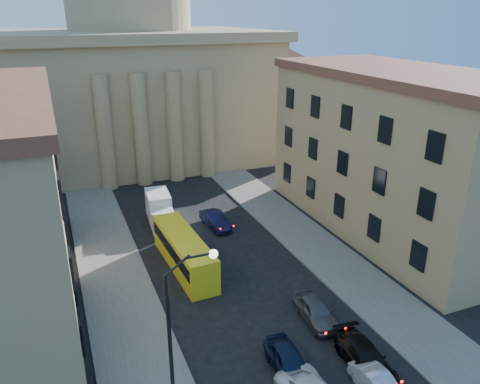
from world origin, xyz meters
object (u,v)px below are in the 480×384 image
at_px(car_left_near, 289,362).
at_px(city_bus, 184,251).
at_px(box_truck, 160,210).
at_px(street_lamp, 180,322).

relative_size(car_left_near, city_bus, 0.45).
bearing_deg(city_bus, car_left_near, -83.48).
height_order(city_bus, box_truck, box_truck).
xyz_separation_m(street_lamp, box_truck, (4.08, 22.84, -3.91)).
height_order(car_left_near, city_bus, city_bus).
relative_size(street_lamp, car_left_near, 1.98).
bearing_deg(box_truck, car_left_near, -80.13).
bearing_deg(city_bus, street_lamp, -108.67).
bearing_deg(street_lamp, city_bus, 74.02).
bearing_deg(city_bus, box_truck, 86.55).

